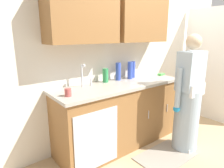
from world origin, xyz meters
The scene contains 15 objects.
ground_plane centered at (0.00, 0.00, 0.00)m, with size 9.00×9.00×0.00m, color tan.
kitchen_wall_with_uppers centered at (-0.14, 0.99, 1.48)m, with size 4.80×0.44×2.70m.
closet_door_panel centered at (1.45, 0.40, 1.05)m, with size 1.10×0.04×2.10m, color silver.
counter_cabinet centered at (-0.55, 0.70, 0.45)m, with size 1.90×0.62×0.90m.
countertop centered at (-0.55, 0.70, 0.92)m, with size 1.96×0.66×0.04m, color #A8A093.
sink centered at (-1.03, 0.71, 0.93)m, with size 0.50×0.36×0.35m.
person_at_sink centered at (0.12, 0.03, 0.69)m, with size 0.55×0.34×1.62m.
floor_mat centered at (-0.27, 0.05, 0.01)m, with size 0.80×0.50×0.01m, color gray.
bottle_cleaner_spray centered at (-0.67, 0.88, 1.04)m, with size 0.08×0.08×0.20m, color #2D8C4C.
bottle_soap centered at (-0.43, 0.88, 1.07)m, with size 0.08×0.08×0.26m, color #334CB2.
bottle_water_tall centered at (-0.22, 0.84, 1.07)m, with size 0.08×0.08×0.27m, color #334CB2.
bottle_dish_liquid centered at (-0.13, 0.88, 1.07)m, with size 0.08×0.08×0.26m, color #334CB2.
cup_by_sink centered at (-1.39, 0.60, 0.98)m, with size 0.08×0.08×0.09m, color #B24C47.
knife_on_counter centered at (0.08, 0.58, 0.94)m, with size 0.24×0.02×0.01m, color silver.
sponge centered at (0.38, 0.71, 0.96)m, with size 0.11×0.07×0.03m, color #4CBF4C.
Camera 1 is at (-2.28, -1.35, 1.60)m, focal length 31.40 mm.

